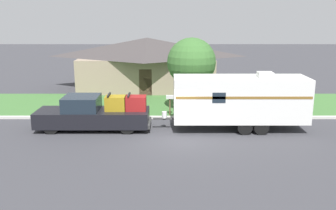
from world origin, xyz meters
TOP-DOWN VIEW (x-y plane):
  - ground_plane at (0.00, 0.00)m, footprint 120.00×120.00m
  - curb_strip at (0.00, 3.75)m, footprint 80.00×0.30m
  - lawn_strip at (0.00, 7.40)m, footprint 80.00×7.00m
  - house_across_street at (-1.93, 13.35)m, footprint 11.99×6.58m
  - pickup_truck at (-4.30, 1.58)m, footprint 6.37×2.06m
  - travel_trailer at (3.84, 1.58)m, footprint 8.50×2.28m
  - mailbox at (-0.04, 4.40)m, footprint 0.48×0.20m
  - tree_in_yard at (1.36, 5.48)m, footprint 3.16×3.16m

SIDE VIEW (x-z plane):
  - ground_plane at x=0.00m, z-range 0.00..0.00m
  - lawn_strip at x=0.00m, z-range 0.00..0.03m
  - curb_strip at x=0.00m, z-range 0.00..0.14m
  - pickup_truck at x=-4.30m, z-range -0.12..1.90m
  - mailbox at x=-0.04m, z-range 0.36..1.69m
  - travel_trailer at x=3.84m, z-range 0.12..3.38m
  - house_across_street at x=-1.93m, z-range 0.08..4.43m
  - tree_in_yard at x=1.36m, z-range 0.85..5.72m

